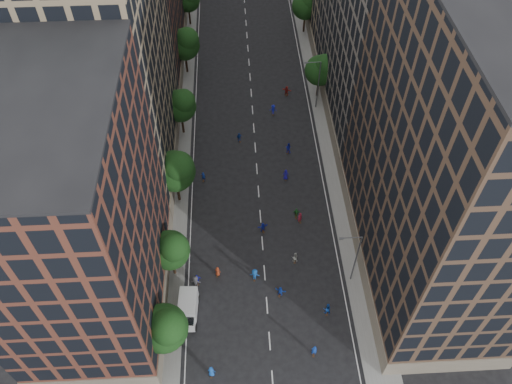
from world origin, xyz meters
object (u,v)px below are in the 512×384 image
Objects in this scene: streetlamp_far at (317,82)px; skater_1 at (314,350)px; skater_2 at (327,309)px; cargo_van at (188,308)px; skater_0 at (211,372)px; streetlamp_near at (355,256)px.

skater_1 is at bearing -97.52° from streetlamp_far.
skater_1 is (-5.58, -42.27, -4.27)m from streetlamp_far.
skater_1 is 0.98× the size of skater_2.
streetlamp_far is 41.75m from cargo_van.
skater_0 is at bearing -66.06° from cargo_van.
cargo_van is at bearing -118.23° from streetlamp_far.
streetlamp_near is at bearing -114.61° from skater_1.
skater_1 is (11.34, 1.73, 0.05)m from skater_0.
streetlamp_near is 1.00× the size of streetlamp_far.
streetlamp_near is at bearing -137.90° from skater_0.
streetlamp_near is at bearing 14.00° from cargo_van.
skater_1 is at bearing -18.28° from cargo_van.
streetlamp_near is at bearing -90.00° from streetlamp_far.
streetlamp_far is at bearing 90.00° from streetlamp_near.
skater_1 is at bearing -162.24° from skater_0.
skater_2 is (13.50, 6.67, 0.07)m from skater_0.
streetlamp_far is 47.34m from skater_0.
skater_0 is 0.93× the size of skater_2.
skater_2 is at bearing -144.64° from skater_0.
skater_0 is 11.47m from skater_1.
streetlamp_near reaches higher than cargo_van.
streetlamp_near is 5.02× the size of skater_1.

